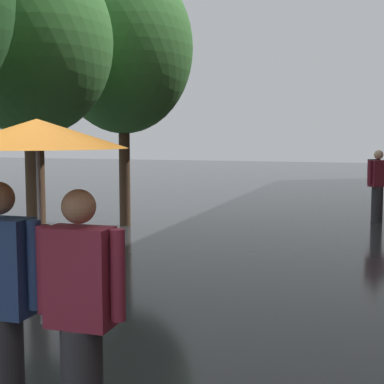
% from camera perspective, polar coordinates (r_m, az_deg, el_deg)
% --- Properties ---
extents(street_tree_1, '(2.65, 2.65, 5.05)m').
position_cam_1_polar(street_tree_1, '(9.88, -15.87, 14.24)').
color(street_tree_1, '#473323').
rests_on(street_tree_1, ground).
extents(street_tree_2, '(2.99, 2.99, 5.67)m').
position_cam_1_polar(street_tree_2, '(12.57, -6.95, 14.16)').
color(street_tree_2, '#473323').
rests_on(street_tree_2, ground).
extents(couple_under_umbrella, '(1.15, 1.11, 2.08)m').
position_cam_1_polar(couple_under_umbrella, '(3.63, -15.17, -3.96)').
color(couple_under_umbrella, '#2D2D33').
rests_on(couple_under_umbrella, ground).
extents(pedestrian_walking_midground, '(0.47, 0.46, 1.64)m').
position_cam_1_polar(pedestrian_walking_midground, '(13.65, 18.15, 0.81)').
color(pedestrian_walking_midground, '#2D2D33').
rests_on(pedestrian_walking_midground, ground).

